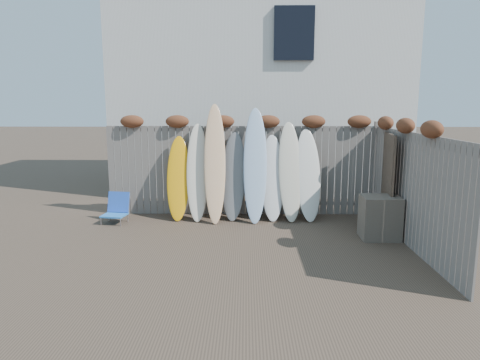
{
  "coord_description": "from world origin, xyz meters",
  "views": [
    {
      "loc": [
        0.12,
        -7.11,
        2.49
      ],
      "look_at": [
        0.0,
        1.2,
        1.0
      ],
      "focal_mm": 32.0,
      "sensor_mm": 36.0,
      "label": 1
    }
  ],
  "objects_px": {
    "wooden_crate": "(380,217)",
    "lattice_panel": "(387,182)",
    "surfboard_0": "(178,178)",
    "beach_chair": "(116,209)"
  },
  "relations": [
    {
      "from": "beach_chair",
      "to": "wooden_crate",
      "type": "relative_size",
      "value": 0.78
    },
    {
      "from": "beach_chair",
      "to": "surfboard_0",
      "type": "bearing_deg",
      "value": 13.46
    },
    {
      "from": "beach_chair",
      "to": "surfboard_0",
      "type": "xyz_separation_m",
      "value": [
        1.28,
        0.31,
        0.61
      ]
    },
    {
      "from": "wooden_crate",
      "to": "surfboard_0",
      "type": "relative_size",
      "value": 0.43
    },
    {
      "from": "wooden_crate",
      "to": "surfboard_0",
      "type": "xyz_separation_m",
      "value": [
        -3.96,
        1.36,
        0.5
      ]
    },
    {
      "from": "lattice_panel",
      "to": "surfboard_0",
      "type": "height_order",
      "value": "lattice_panel"
    },
    {
      "from": "beach_chair",
      "to": "lattice_panel",
      "type": "bearing_deg",
      "value": -4.96
    },
    {
      "from": "wooden_crate",
      "to": "lattice_panel",
      "type": "height_order",
      "value": "lattice_panel"
    },
    {
      "from": "beach_chair",
      "to": "wooden_crate",
      "type": "height_order",
      "value": "wooden_crate"
    },
    {
      "from": "surfboard_0",
      "to": "lattice_panel",
      "type": "bearing_deg",
      "value": -11.26
    }
  ]
}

